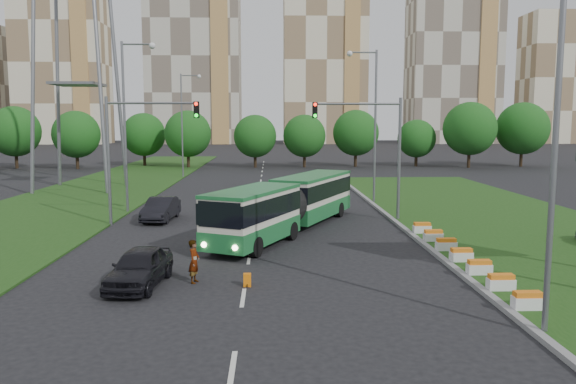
{
  "coord_description": "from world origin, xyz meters",
  "views": [
    {
      "loc": [
        -2.0,
        -26.07,
        6.41
      ],
      "look_at": [
        -0.99,
        4.67,
        2.6
      ],
      "focal_mm": 35.0,
      "sensor_mm": 36.0,
      "label": 1
    }
  ],
  "objects_px": {
    "traffic_mast_left": "(134,140)",
    "traffic_mast_median": "(375,139)",
    "car_left_far": "(161,209)",
    "shopping_trolley": "(247,280)",
    "articulated_bus": "(284,204)",
    "pedestrian": "(194,261)",
    "car_left_near": "(139,267)"
  },
  "relations": [
    {
      "from": "traffic_mast_left",
      "to": "articulated_bus",
      "type": "height_order",
      "value": "traffic_mast_left"
    },
    {
      "from": "car_left_far",
      "to": "shopping_trolley",
      "type": "height_order",
      "value": "car_left_far"
    },
    {
      "from": "traffic_mast_median",
      "to": "traffic_mast_left",
      "type": "xyz_separation_m",
      "value": [
        -15.16,
        -1.0,
        0.0
      ]
    },
    {
      "from": "traffic_mast_left",
      "to": "shopping_trolley",
      "type": "height_order",
      "value": "traffic_mast_left"
    },
    {
      "from": "car_left_far",
      "to": "pedestrian",
      "type": "bearing_deg",
      "value": -69.89
    },
    {
      "from": "articulated_bus",
      "to": "car_left_near",
      "type": "relative_size",
      "value": 3.61
    },
    {
      "from": "articulated_bus",
      "to": "car_left_near",
      "type": "bearing_deg",
      "value": -92.75
    },
    {
      "from": "car_left_far",
      "to": "shopping_trolley",
      "type": "xyz_separation_m",
      "value": [
        6.28,
        -15.23,
        -0.51
      ]
    },
    {
      "from": "traffic_mast_median",
      "to": "pedestrian",
      "type": "distance_m",
      "value": 17.66
    },
    {
      "from": "articulated_bus",
      "to": "shopping_trolley",
      "type": "relative_size",
      "value": 31.33
    },
    {
      "from": "car_left_near",
      "to": "car_left_far",
      "type": "xyz_separation_m",
      "value": [
        -2.04,
        15.04,
        0.0
      ]
    },
    {
      "from": "traffic_mast_median",
      "to": "car_left_near",
      "type": "relative_size",
      "value": 1.8
    },
    {
      "from": "shopping_trolley",
      "to": "traffic_mast_median",
      "type": "bearing_deg",
      "value": 61.35
    },
    {
      "from": "traffic_mast_median",
      "to": "car_left_near",
      "type": "xyz_separation_m",
      "value": [
        -11.92,
        -14.36,
        -4.59
      ]
    },
    {
      "from": "articulated_bus",
      "to": "car_left_far",
      "type": "xyz_separation_m",
      "value": [
        -7.99,
        3.94,
        -0.86
      ]
    },
    {
      "from": "traffic_mast_left",
      "to": "car_left_far",
      "type": "bearing_deg",
      "value": 54.44
    },
    {
      "from": "traffic_mast_median",
      "to": "car_left_near",
      "type": "distance_m",
      "value": 19.22
    },
    {
      "from": "shopping_trolley",
      "to": "articulated_bus",
      "type": "bearing_deg",
      "value": 80.53
    },
    {
      "from": "traffic_mast_median",
      "to": "shopping_trolley",
      "type": "height_order",
      "value": "traffic_mast_median"
    },
    {
      "from": "car_left_far",
      "to": "car_left_near",
      "type": "bearing_deg",
      "value": -77.92
    },
    {
      "from": "articulated_bus",
      "to": "shopping_trolley",
      "type": "height_order",
      "value": "articulated_bus"
    },
    {
      "from": "traffic_mast_left",
      "to": "shopping_trolley",
      "type": "xyz_separation_m",
      "value": [
        7.48,
        -13.55,
        -5.1
      ]
    },
    {
      "from": "traffic_mast_median",
      "to": "articulated_bus",
      "type": "bearing_deg",
      "value": -151.28
    },
    {
      "from": "traffic_mast_left",
      "to": "car_left_near",
      "type": "xyz_separation_m",
      "value": [
        3.24,
        -13.36,
        -4.59
      ]
    },
    {
      "from": "traffic_mast_left",
      "to": "car_left_far",
      "type": "height_order",
      "value": "traffic_mast_left"
    },
    {
      "from": "traffic_mast_left",
      "to": "traffic_mast_median",
      "type": "bearing_deg",
      "value": 3.77
    },
    {
      "from": "car_left_near",
      "to": "shopping_trolley",
      "type": "xyz_separation_m",
      "value": [
        4.24,
        -0.19,
        -0.5
      ]
    },
    {
      "from": "traffic_mast_median",
      "to": "car_left_far",
      "type": "height_order",
      "value": "traffic_mast_median"
    },
    {
      "from": "car_left_far",
      "to": "articulated_bus",
      "type": "bearing_deg",
      "value": -21.9
    },
    {
      "from": "traffic_mast_median",
      "to": "shopping_trolley",
      "type": "distance_m",
      "value": 17.23
    },
    {
      "from": "pedestrian",
      "to": "car_left_far",
      "type": "bearing_deg",
      "value": 26.46
    },
    {
      "from": "traffic_mast_median",
      "to": "pedestrian",
      "type": "xyz_separation_m",
      "value": [
        -9.83,
        -13.97,
        -4.47
      ]
    }
  ]
}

